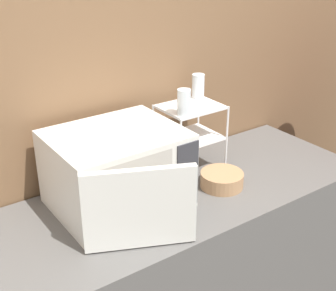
{
  "coord_description": "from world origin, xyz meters",
  "views": [
    {
      "loc": [
        -1.12,
        -1.12,
        1.98
      ],
      "look_at": [
        -0.06,
        0.38,
        1.13
      ],
      "focal_mm": 50.0,
      "sensor_mm": 36.0,
      "label": 1
    }
  ],
  "objects_px": {
    "microwave": "(118,171)",
    "dish_rack": "(190,124)",
    "glass_front_left": "(184,102)",
    "glass_back_right": "(198,86)",
    "bowl": "(222,180)"
  },
  "relations": [
    {
      "from": "glass_back_right",
      "to": "bowl",
      "type": "xyz_separation_m",
      "value": [
        -0.1,
        -0.31,
        -0.35
      ]
    },
    {
      "from": "microwave",
      "to": "dish_rack",
      "type": "xyz_separation_m",
      "value": [
        0.47,
        0.11,
        0.07
      ]
    },
    {
      "from": "microwave",
      "to": "glass_front_left",
      "type": "distance_m",
      "value": 0.43
    },
    {
      "from": "glass_front_left",
      "to": "glass_back_right",
      "type": "xyz_separation_m",
      "value": [
        0.2,
        0.15,
        0.0
      ]
    },
    {
      "from": "microwave",
      "to": "glass_back_right",
      "type": "height_order",
      "value": "glass_back_right"
    },
    {
      "from": "glass_front_left",
      "to": "microwave",
      "type": "bearing_deg",
      "value": -174.68
    },
    {
      "from": "glass_front_left",
      "to": "bowl",
      "type": "relative_size",
      "value": 0.59
    },
    {
      "from": "microwave",
      "to": "glass_back_right",
      "type": "bearing_deg",
      "value": 17.8
    },
    {
      "from": "microwave",
      "to": "dish_rack",
      "type": "relative_size",
      "value": 1.93
    },
    {
      "from": "dish_rack",
      "to": "microwave",
      "type": "bearing_deg",
      "value": -166.9
    },
    {
      "from": "glass_front_left",
      "to": "bowl",
      "type": "height_order",
      "value": "glass_front_left"
    },
    {
      "from": "microwave",
      "to": "dish_rack",
      "type": "distance_m",
      "value": 0.48
    },
    {
      "from": "microwave",
      "to": "glass_front_left",
      "type": "height_order",
      "value": "glass_front_left"
    },
    {
      "from": "glass_back_right",
      "to": "microwave",
      "type": "bearing_deg",
      "value": -162.2
    },
    {
      "from": "dish_rack",
      "to": "glass_back_right",
      "type": "height_order",
      "value": "glass_back_right"
    }
  ]
}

